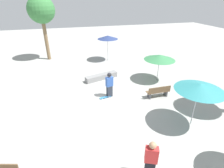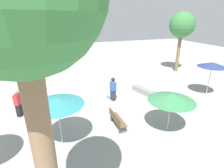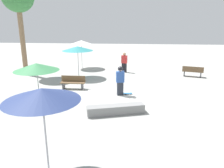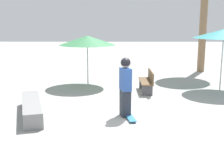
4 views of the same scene
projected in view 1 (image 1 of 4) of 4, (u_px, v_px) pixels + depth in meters
name	position (u px, v px, depth m)	size (l,w,h in m)	color
ground_plane	(108.00, 99.00, 11.71)	(60.00, 60.00, 0.00)	#9E9E99
skater_main	(109.00, 84.00, 11.64)	(0.37, 0.52, 1.76)	#282D38
skateboard	(105.00, 97.00, 11.85)	(0.35, 0.82, 0.07)	teal
concrete_ledge	(102.00, 77.00, 14.40)	(1.29, 2.80, 0.44)	gray
bench_far	(158.00, 92.00, 11.77)	(0.45, 1.60, 0.85)	#47474C
shade_umbrella_green	(160.00, 57.00, 13.49)	(2.40, 2.40, 2.15)	#B7B7BC
shade_umbrella_teal	(200.00, 87.00, 8.42)	(2.38, 2.38, 2.45)	#B7B7BC
shade_umbrella_navy	(108.00, 37.00, 17.57)	(2.07, 2.07, 2.61)	#B7B7BC
palm_tree_center_right	(41.00, 11.00, 16.82)	(2.61, 2.61, 6.29)	brown
bystander_watching	(151.00, 160.00, 6.40)	(0.43, 0.53, 1.71)	black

